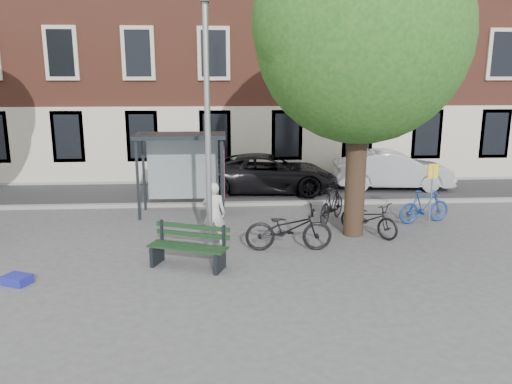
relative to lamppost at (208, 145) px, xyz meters
The scene contains 18 objects.
ground 2.78m from the lamppost, ahead, with size 90.00×90.00×0.00m, color #4C4C4F.
road 7.53m from the lamppost, 90.00° to the left, with size 40.00×4.00×0.01m, color #28282B.
curb_near 5.69m from the lamppost, 90.00° to the left, with size 40.00×0.25×0.12m, color gray.
curb_far 9.40m from the lamppost, 90.00° to the left, with size 40.00×0.25×0.12m, color gray.
building_row 13.67m from the lamppost, 90.00° to the left, with size 30.00×8.00×14.00m, color brown.
lamppost is the anchor object (origin of this frame).
tree_right 5.10m from the lamppost, 19.03° to the left, with size 5.76×5.60×8.20m.
bus_shelter 4.24m from the lamppost, 98.43° to the left, with size 2.85×1.45×2.62m.
painter 2.19m from the lamppost, 85.03° to the left, with size 0.61×0.40×1.67m, color silver.
bench 2.49m from the lamppost, 124.57° to the right, with size 1.95×1.21×0.96m.
bike_a 2.99m from the lamppost, ahead, with size 0.77×2.22×1.17m, color black.
bike_b 7.30m from the lamppost, 21.45° to the left, with size 0.49×1.72×1.03m, color navy.
bike_c 5.16m from the lamppost, 17.68° to the left, with size 0.65×1.87×0.99m, color black.
bike_d 5.11m from the lamppost, 37.46° to the left, with size 0.54×1.90×1.14m, color black.
car_dark 7.68m from the lamppost, 73.97° to the left, with size 2.44×5.30×1.47m, color black.
car_silver 10.40m from the lamppost, 46.20° to the left, with size 1.61×4.62×1.52m, color #A7AAAE.
blue_crate 5.13m from the lamppost, 159.95° to the right, with size 0.55×0.40×0.20m, color navy.
notice_sign 6.94m from the lamppost, 18.11° to the left, with size 0.33×0.08×1.90m.
Camera 1 is at (0.41, -11.85, 4.34)m, focal length 35.00 mm.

